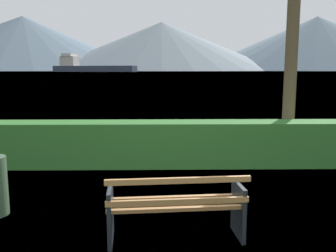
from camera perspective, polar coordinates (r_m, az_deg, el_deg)
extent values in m
plane|color=#4C6B33|center=(4.78, 1.12, -16.94)|extent=(1400.00, 1400.00, 0.00)
plane|color=slate|center=(311.95, -0.96, 8.41)|extent=(620.00, 620.00, 0.00)
cube|color=#A0703F|center=(4.43, 1.44, -12.76)|extent=(1.66, 0.20, 0.04)
cube|color=#A0703F|center=(4.60, 1.14, -11.89)|extent=(1.66, 0.20, 0.04)
cube|color=#A0703F|center=(4.78, 0.87, -11.08)|extent=(1.66, 0.20, 0.04)
cube|color=#A0703F|center=(4.32, 1.57, -11.63)|extent=(1.66, 0.18, 0.06)
cube|color=#A0703F|center=(4.19, 1.66, -8.45)|extent=(1.66, 0.18, 0.06)
cube|color=#1E2328|center=(4.61, -8.93, -13.48)|extent=(0.09, 0.51, 0.68)
cube|color=#1E2328|center=(4.78, 10.86, -12.70)|extent=(0.09, 0.51, 0.68)
cube|color=#2D6B28|center=(7.98, 0.21, -2.75)|extent=(12.90, 0.77, 0.96)
cylinder|color=brown|center=(9.03, 18.64, 11.41)|extent=(0.28, 0.28, 5.12)
cube|color=#2D384C|center=(320.73, -11.35, 8.70)|extent=(73.54, 33.23, 5.00)
cube|color=beige|center=(332.38, -15.02, 9.69)|extent=(15.77, 14.01, 7.99)
cube|color=silver|center=(332.53, -15.05, 10.59)|extent=(12.34, 13.93, 2.50)
cone|color=slate|center=(633.40, -21.45, 11.81)|extent=(394.48, 394.48, 84.06)
cone|color=gray|center=(576.51, -0.98, 12.22)|extent=(355.88, 355.88, 73.25)
cone|color=slate|center=(653.38, 21.97, 11.75)|extent=(397.25, 397.25, 85.93)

